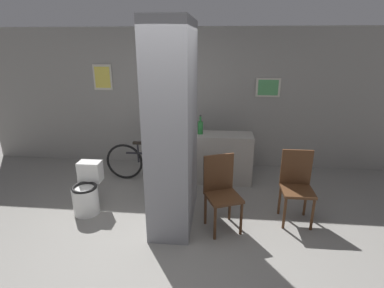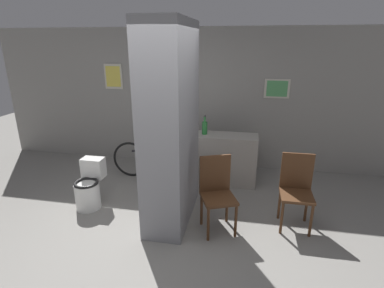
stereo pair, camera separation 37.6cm
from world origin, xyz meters
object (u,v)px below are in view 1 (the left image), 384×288
at_px(chair_near_pillar, 221,189).
at_px(bicycle, 153,162).
at_px(bottle_tall, 200,127).
at_px(toilet, 87,192).
at_px(chair_by_doorway, 297,183).

xyz_separation_m(chair_near_pillar, bicycle, (-1.19, 1.30, -0.20)).
bearing_deg(bicycle, bottle_tall, 4.57).
bearing_deg(toilet, chair_near_pillar, -5.69).
bearing_deg(chair_by_doorway, toilet, -178.46).
relative_size(toilet, chair_near_pillar, 0.71).
relative_size(toilet, bicycle, 0.41).
relative_size(chair_near_pillar, bicycle, 0.58).
relative_size(chair_by_doorway, bottle_tall, 2.94).
bearing_deg(bicycle, chair_near_pillar, -47.46).
height_order(chair_by_doorway, bicycle, chair_by_doorway).
bearing_deg(toilet, bicycle, 57.10).
bearing_deg(toilet, chair_by_doorway, 1.58).
bearing_deg(bottle_tall, chair_by_doorway, -38.47).
relative_size(chair_near_pillar, bottle_tall, 2.94).
distance_m(chair_near_pillar, chair_by_doorway, 1.04).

